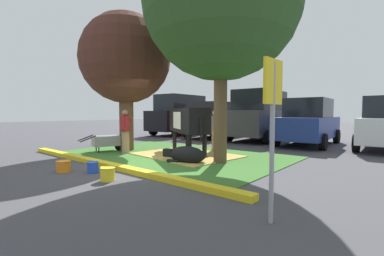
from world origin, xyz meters
name	(u,v)px	position (x,y,z in m)	size (l,w,h in m)	color
ground_plane	(144,164)	(0.00, 0.00, 0.00)	(80.00, 80.00, 0.00)	#424247
grass_island	(173,155)	(-0.47, 1.65, 0.01)	(7.33, 4.73, 0.02)	#386B28
curb_yellow	(106,164)	(-0.47, -0.87, 0.06)	(8.53, 0.24, 0.12)	yellow
hay_bedding	(186,155)	(-0.01, 1.79, 0.03)	(3.20, 2.40, 0.04)	tan
shade_tree_left	(126,59)	(-2.49, 1.26, 3.37)	(3.29, 3.29, 5.05)	brown
shade_tree_right	(221,1)	(1.55, 1.46, 4.43)	(4.30, 4.30, 6.59)	brown
cow_holstein	(187,121)	(-0.18, 2.04, 1.14)	(2.85, 1.97, 1.60)	black
calf_lying	(186,155)	(0.83, 0.83, 0.24)	(1.33, 0.73, 0.48)	black
person_handler	(215,130)	(0.18, 3.17, 0.80)	(0.53, 0.34, 1.51)	#9E7F5B
person_visitor_near	(125,130)	(-1.93, 0.80, 0.81)	(0.34, 0.45, 1.52)	#9E7F5B
wheelbarrow	(107,141)	(-2.80, 0.61, 0.39)	(0.94, 1.61, 0.63)	gray
parking_sign	(273,108)	(4.29, -1.45, 1.47)	(0.06, 0.44, 2.08)	#99999E
bucket_orange	(64,166)	(-0.70, -1.85, 0.14)	(0.34, 0.34, 0.27)	orange
bucket_blue	(93,167)	(-0.10, -1.44, 0.13)	(0.28, 0.28, 0.25)	blue
bucket_yellow	(108,174)	(0.83, -1.63, 0.15)	(0.31, 0.31, 0.28)	yellow
suv_black	(181,115)	(-5.77, 7.80, 1.27)	(2.27, 4.67, 2.52)	black
sedan_red	(215,120)	(-2.99, 7.72, 0.98)	(2.16, 4.47, 2.02)	red
suv_dark_grey	(260,115)	(-0.34, 7.90, 1.27)	(2.27, 4.67, 2.52)	#3D3D42
sedan_blue	(308,122)	(2.15, 7.40, 0.98)	(2.16, 4.47, 2.02)	navy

